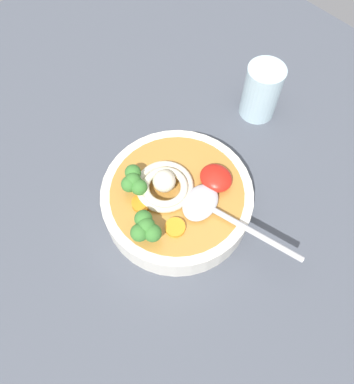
{
  "coord_description": "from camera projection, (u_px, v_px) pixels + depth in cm",
  "views": [
    {
      "loc": [
        21.33,
        -13.39,
        55.19
      ],
      "look_at": [
        3.2,
        3.94,
        8.15
      ],
      "focal_mm": 35.87,
      "sensor_mm": 36.0,
      "label": 1
    }
  ],
  "objects": [
    {
      "name": "table_slab",
      "position": [
        144.0,
        214.0,
        0.59
      ],
      "size": [
        112.88,
        112.88,
        3.58
      ],
      "primitive_type": "cube",
      "color": "#474C56",
      "rests_on": "ground"
    },
    {
      "name": "soup_bowl",
      "position": [
        177.0,
        199.0,
        0.55
      ],
      "size": [
        21.43,
        21.43,
        4.57
      ],
      "color": "silver",
      "rests_on": "table_slab"
    },
    {
      "name": "noodle_pile",
      "position": [
        165.0,
        185.0,
        0.53
      ],
      "size": [
        8.95,
        8.77,
        3.6
      ],
      "color": "beige",
      "rests_on": "soup_bowl"
    },
    {
      "name": "soup_spoon",
      "position": [
        209.0,
        207.0,
        0.51
      ],
      "size": [
        17.52,
        7.39,
        1.6
      ],
      "rotation": [
        0.0,
        0.0,
        0.24
      ],
      "color": "#B7B7BC",
      "rests_on": "soup_bowl"
    },
    {
      "name": "chili_sauce_dollop",
      "position": [
        216.0,
        178.0,
        0.53
      ],
      "size": [
        4.7,
        4.23,
        2.12
      ],
      "primitive_type": "ellipsoid",
      "color": "red",
      "rests_on": "soup_bowl"
    },
    {
      "name": "broccoli_floret_beside_chili",
      "position": [
        145.0,
        228.0,
        0.48
      ],
      "size": [
        4.58,
        3.94,
        3.62
      ],
      "color": "#7A9E60",
      "rests_on": "soup_bowl"
    },
    {
      "name": "broccoli_floret_left",
      "position": [
        135.0,
        180.0,
        0.52
      ],
      "size": [
        4.36,
        3.75,
        3.45
      ],
      "color": "#7A9E60",
      "rests_on": "soup_bowl"
    },
    {
      "name": "carrot_slice_center",
      "position": [
        175.0,
        227.0,
        0.5
      ],
      "size": [
        2.73,
        2.73,
        0.61
      ],
      "primitive_type": "cylinder",
      "color": "orange",
      "rests_on": "soup_bowl"
    },
    {
      "name": "carrot_slice_near_spoon",
      "position": [
        141.0,
        203.0,
        0.52
      ],
      "size": [
        2.63,
        2.63,
        0.78
      ],
      "primitive_type": "cylinder",
      "color": "orange",
      "rests_on": "soup_bowl"
    },
    {
      "name": "drinking_glass",
      "position": [
        261.0,
        91.0,
        0.62
      ],
      "size": [
        6.02,
        6.02,
        9.46
      ],
      "primitive_type": "cylinder",
      "color": "silver",
      "rests_on": "table_slab"
    }
  ]
}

